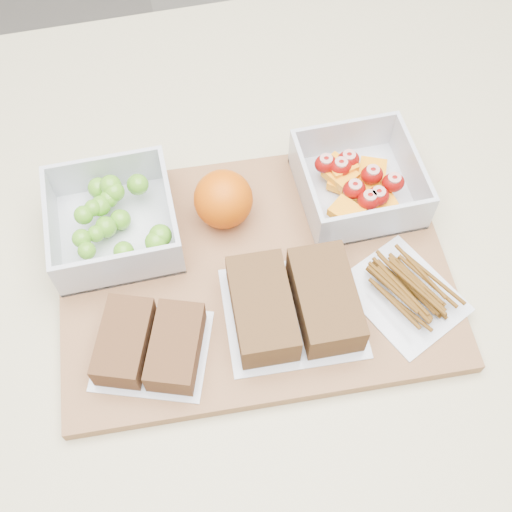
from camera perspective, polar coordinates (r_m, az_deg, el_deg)
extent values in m
plane|color=gray|center=(1.56, -0.41, -17.47)|extent=(4.00, 4.00, 0.00)
cube|color=beige|center=(1.13, -0.56, -12.41)|extent=(1.20, 0.90, 0.90)
cube|color=#92623C|center=(0.71, -0.17, -1.41)|extent=(0.44, 0.32, 0.02)
cube|color=silver|center=(0.74, -12.24, 2.06)|extent=(0.13, 0.13, 0.01)
cube|color=silver|center=(0.75, -13.17, 7.17)|extent=(0.13, 0.01, 0.06)
cube|color=silver|center=(0.68, -12.02, -1.27)|extent=(0.13, 0.01, 0.06)
cube|color=silver|center=(0.71, -7.51, 4.19)|extent=(0.01, 0.12, 0.06)
cube|color=silver|center=(0.72, -17.64, 2.14)|extent=(0.01, 0.12, 0.06)
sphere|color=#59A121|center=(0.71, -13.19, 2.51)|extent=(0.02, 0.02, 0.02)
sphere|color=#59A121|center=(0.71, -15.24, 1.51)|extent=(0.02, 0.02, 0.02)
sphere|color=#59A121|center=(0.73, -12.64, 5.74)|extent=(0.02, 0.02, 0.02)
sphere|color=#59A121|center=(0.72, -11.95, 3.19)|extent=(0.02, 0.02, 0.02)
sphere|color=#59A121|center=(0.72, -15.08, 3.53)|extent=(0.02, 0.02, 0.02)
sphere|color=#59A121|center=(0.72, -13.31, 2.71)|extent=(0.02, 0.02, 0.02)
sphere|color=#59A121|center=(0.72, -14.30, 4.15)|extent=(0.02, 0.02, 0.02)
sphere|color=#59A121|center=(0.68, -8.50, 1.81)|extent=(0.02, 0.02, 0.02)
sphere|color=#59A121|center=(0.73, -10.48, 6.27)|extent=(0.02, 0.02, 0.02)
sphere|color=#59A121|center=(0.73, -12.80, 6.13)|extent=(0.02, 0.02, 0.02)
sphere|color=#59A121|center=(0.70, -14.81, 0.46)|extent=(0.02, 0.02, 0.02)
sphere|color=#59A121|center=(0.73, -10.40, 6.28)|extent=(0.02, 0.02, 0.02)
sphere|color=#59A121|center=(0.69, -11.67, 0.40)|extent=(0.02, 0.02, 0.02)
sphere|color=#59A121|center=(0.73, -12.94, 4.99)|extent=(0.02, 0.02, 0.02)
sphere|color=#59A121|center=(0.73, -13.64, 4.37)|extent=(0.02, 0.02, 0.02)
sphere|color=#59A121|center=(0.73, -12.45, 5.59)|extent=(0.02, 0.02, 0.02)
sphere|color=#59A121|center=(0.68, -8.87, 1.24)|extent=(0.02, 0.02, 0.02)
sphere|color=#59A121|center=(0.70, -8.57, 1.09)|extent=(0.02, 0.02, 0.02)
sphere|color=#59A121|center=(0.73, -13.76, 4.18)|extent=(0.02, 0.02, 0.02)
sphere|color=#59A121|center=(0.71, -14.03, 1.93)|extent=(0.02, 0.02, 0.02)
sphere|color=#59A121|center=(0.74, -13.82, 5.89)|extent=(0.02, 0.02, 0.02)
cube|color=silver|center=(0.76, 8.88, 5.63)|extent=(0.13, 0.13, 0.01)
cube|color=silver|center=(0.78, 7.74, 10.39)|extent=(0.13, 0.01, 0.06)
cube|color=silver|center=(0.71, 10.66, 2.79)|extent=(0.13, 0.01, 0.06)
cube|color=silver|center=(0.76, 13.65, 7.50)|extent=(0.01, 0.12, 0.06)
cube|color=silver|center=(0.72, 4.43, 5.95)|extent=(0.01, 0.12, 0.06)
cube|color=orange|center=(0.74, 9.82, 5.12)|extent=(0.04, 0.04, 0.01)
cube|color=orange|center=(0.76, 7.71, 7.50)|extent=(0.05, 0.05, 0.01)
cube|color=orange|center=(0.75, 9.70, 6.68)|extent=(0.04, 0.05, 0.01)
cube|color=orange|center=(0.77, 10.29, 7.28)|extent=(0.04, 0.05, 0.01)
cube|color=orange|center=(0.75, 7.51, 7.18)|extent=(0.04, 0.04, 0.01)
cube|color=orange|center=(0.75, 7.61, 7.91)|extent=(0.04, 0.03, 0.01)
cube|color=orange|center=(0.72, 8.04, 3.89)|extent=(0.04, 0.04, 0.01)
cube|color=orange|center=(0.74, 10.87, 4.91)|extent=(0.04, 0.04, 0.01)
cube|color=orange|center=(0.75, 7.77, 6.51)|extent=(0.04, 0.04, 0.01)
ellipsoid|color=#940F07|center=(0.74, 10.27, 7.13)|extent=(0.03, 0.02, 0.02)
ellipsoid|color=#940F07|center=(0.72, 10.77, 5.24)|extent=(0.03, 0.02, 0.02)
ellipsoid|color=#940F07|center=(0.74, 6.20, 8.16)|extent=(0.03, 0.02, 0.02)
ellipsoid|color=#940F07|center=(0.74, 12.09, 6.40)|extent=(0.03, 0.02, 0.02)
ellipsoid|color=#940F07|center=(0.74, 7.52, 7.85)|extent=(0.03, 0.02, 0.02)
ellipsoid|color=#940F07|center=(0.72, 10.01, 4.93)|extent=(0.03, 0.02, 0.02)
ellipsoid|color=#940F07|center=(0.73, 8.72, 5.89)|extent=(0.03, 0.02, 0.02)
ellipsoid|color=#940F07|center=(0.75, 8.21, 8.47)|extent=(0.03, 0.02, 0.02)
sphere|color=#DE5705|center=(0.71, -2.93, 5.06)|extent=(0.07, 0.07, 0.07)
cube|color=silver|center=(0.66, -9.19, -8.30)|extent=(0.14, 0.13, 0.00)
cube|color=brown|center=(0.65, -11.62, -7.44)|extent=(0.07, 0.10, 0.03)
cube|color=brown|center=(0.64, -7.15, -8.01)|extent=(0.07, 0.10, 0.03)
cube|color=silver|center=(0.67, 3.29, -5.06)|extent=(0.15, 0.13, 0.00)
cube|color=brown|center=(0.65, 0.56, -4.67)|extent=(0.07, 0.11, 0.04)
cube|color=brown|center=(0.66, 6.17, -3.83)|extent=(0.07, 0.11, 0.04)
cube|color=silver|center=(0.70, 12.98, -3.44)|extent=(0.14, 0.15, 0.00)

